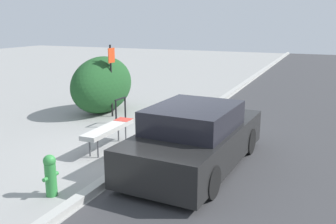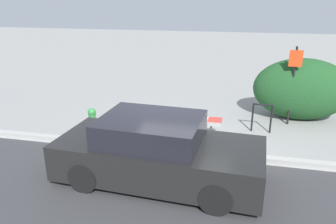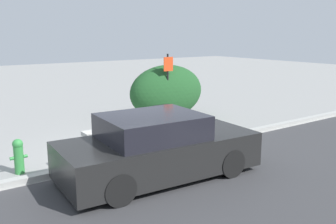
{
  "view_description": "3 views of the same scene",
  "coord_description": "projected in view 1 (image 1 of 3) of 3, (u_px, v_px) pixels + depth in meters",
  "views": [
    {
      "loc": [
        -7.32,
        -3.71,
        3.03
      ],
      "look_at": [
        1.66,
        0.17,
        0.63
      ],
      "focal_mm": 40.0,
      "sensor_mm": 36.0,
      "label": 1
    },
    {
      "loc": [
        1.29,
        -7.04,
        3.58
      ],
      "look_at": [
        -0.28,
        -0.02,
        1.05
      ],
      "focal_mm": 35.0,
      "sensor_mm": 36.0,
      "label": 2
    },
    {
      "loc": [
        -4.3,
        -7.44,
        2.95
      ],
      "look_at": [
        0.69,
        -0.36,
        1.13
      ],
      "focal_mm": 40.0,
      "sensor_mm": 36.0,
      "label": 3
    }
  ],
  "objects": [
    {
      "name": "bench",
      "position": [
        109.0,
        129.0,
        8.99
      ],
      "size": [
        1.8,
        0.41,
        0.56
      ],
      "rotation": [
        0.0,
        0.0,
        -0.0
      ],
      "color": "#515156",
      "rests_on": "ground_plane"
    },
    {
      "name": "bike_rack",
      "position": [
        121.0,
        109.0,
        11.02
      ],
      "size": [
        0.55,
        0.07,
        0.83
      ],
      "rotation": [
        0.0,
        0.0,
        -0.04
      ],
      "color": "black",
      "rests_on": "ground_plane"
    },
    {
      "name": "parked_car_near",
      "position": [
        196.0,
        138.0,
        7.85
      ],
      "size": [
        4.21,
        1.99,
        1.35
      ],
      "rotation": [
        0.0,
        0.0,
        -0.06
      ],
      "color": "black",
      "rests_on": "ground_plane"
    },
    {
      "name": "sign_post",
      "position": [
        111.0,
        74.0,
        11.83
      ],
      "size": [
        0.36,
        0.08,
        2.3
      ],
      "color": "black",
      "rests_on": "ground_plane"
    },
    {
      "name": "fire_hydrant",
      "position": [
        50.0,
        174.0,
        6.57
      ],
      "size": [
        0.36,
        0.22,
        0.77
      ],
      "color": "#338C3F",
      "rests_on": "ground_plane"
    },
    {
      "name": "ground_plane",
      "position": [
        146.0,
        155.0,
        8.68
      ],
      "size": [
        60.0,
        60.0,
        0.0
      ],
      "primitive_type": "plane",
      "color": "gray"
    },
    {
      "name": "curb",
      "position": [
        146.0,
        152.0,
        8.67
      ],
      "size": [
        60.0,
        0.2,
        0.13
      ],
      "color": "#A8A8A3",
      "rests_on": "ground_plane"
    },
    {
      "name": "shrub_hedge",
      "position": [
        103.0,
        85.0,
        12.5
      ],
      "size": [
        2.87,
        1.51,
        1.88
      ],
      "color": "#1E4C23",
      "rests_on": "ground_plane"
    }
  ]
}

